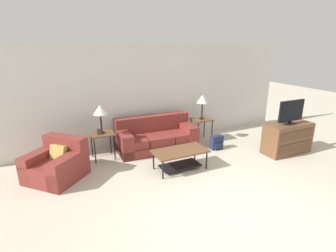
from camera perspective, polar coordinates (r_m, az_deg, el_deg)
The scene contains 13 objects.
ground_plane at distance 4.53m, azimuth 14.89°, elevation -18.34°, with size 24.00×24.00×0.00m, color beige.
wall_back at distance 7.02m, azimuth -4.15°, elevation 6.81°, with size 8.57×0.06×2.60m.
couch at distance 6.72m, azimuth -2.59°, elevation -2.55°, with size 2.01×0.97×0.82m.
armchair at distance 5.75m, azimuth -23.01°, elevation -7.76°, with size 1.34×1.34×0.80m.
coffee_table at distance 5.64m, azimuth 2.67°, elevation -6.37°, with size 1.16×0.60×0.43m.
side_table_left at distance 6.25m, azimuth -14.13°, elevation -2.12°, with size 0.53×0.46×0.63m.
side_table_right at distance 7.24m, azimuth 7.33°, elevation 1.01°, with size 0.53×0.46×0.63m.
table_lamp_left at distance 6.08m, azimuth -14.56°, elevation 3.31°, with size 0.31×0.31×0.67m.
table_lamp_right at distance 7.09m, azimuth 7.53°, elevation 5.74°, with size 0.31×0.31×0.67m.
tv_console at distance 7.09m, azimuth 24.55°, elevation -2.43°, with size 1.22×0.52×0.75m.
television at distance 6.91m, azimuth 25.26°, elevation 2.90°, with size 0.76×0.20×0.58m.
backpack at distance 6.85m, azimuth 10.55°, elevation -3.56°, with size 0.32×0.24×0.36m.
picture_frame at distance 6.13m, azimuth -14.75°, elevation -1.20°, with size 0.10×0.04×0.13m.
Camera 1 is at (-2.52, -2.70, 2.62)m, focal length 28.00 mm.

